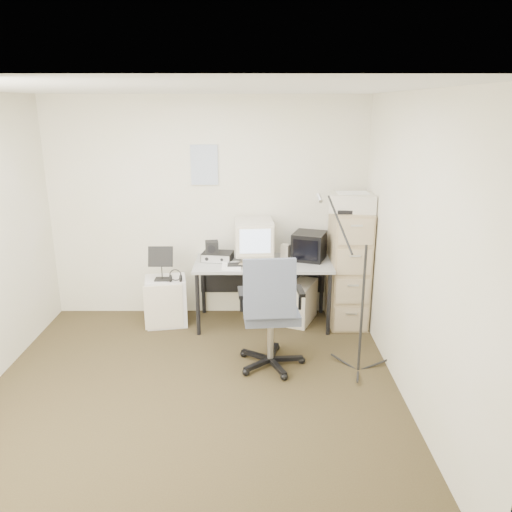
{
  "coord_description": "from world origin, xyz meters",
  "views": [
    {
      "loc": [
        0.54,
        -3.78,
        2.39
      ],
      "look_at": [
        0.55,
        0.95,
        0.95
      ],
      "focal_mm": 35.0,
      "sensor_mm": 36.0,
      "label": 1
    }
  ],
  "objects_px": {
    "filing_cabinet": "(348,268)",
    "desk": "(263,293)",
    "office_chair": "(271,310)",
    "side_cart": "(166,301)"
  },
  "relations": [
    {
      "from": "filing_cabinet",
      "to": "desk",
      "type": "height_order",
      "value": "filing_cabinet"
    },
    {
      "from": "desk",
      "to": "side_cart",
      "type": "height_order",
      "value": "desk"
    },
    {
      "from": "office_chair",
      "to": "side_cart",
      "type": "relative_size",
      "value": 2.07
    },
    {
      "from": "desk",
      "to": "office_chair",
      "type": "distance_m",
      "value": 0.99
    },
    {
      "from": "desk",
      "to": "office_chair",
      "type": "height_order",
      "value": "office_chair"
    },
    {
      "from": "desk",
      "to": "side_cart",
      "type": "relative_size",
      "value": 2.75
    },
    {
      "from": "filing_cabinet",
      "to": "desk",
      "type": "xyz_separation_m",
      "value": [
        -0.95,
        -0.03,
        -0.29
      ]
    },
    {
      "from": "office_chair",
      "to": "side_cart",
      "type": "height_order",
      "value": "office_chair"
    },
    {
      "from": "filing_cabinet",
      "to": "desk",
      "type": "distance_m",
      "value": 0.99
    },
    {
      "from": "desk",
      "to": "side_cart",
      "type": "bearing_deg",
      "value": -179.32
    }
  ]
}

